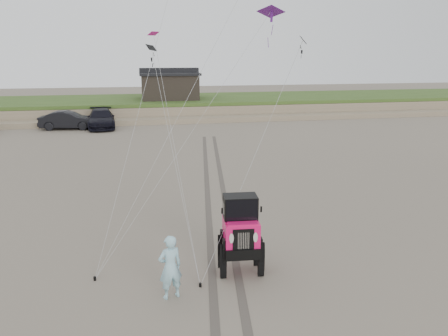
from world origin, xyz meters
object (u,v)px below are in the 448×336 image
(truck_c, at_px, (101,119))
(man, at_px, (170,267))
(cabin, at_px, (169,85))
(jeep, at_px, (241,243))
(truck_b, at_px, (68,120))

(truck_c, bearing_deg, man, -86.58)
(cabin, relative_size, truck_c, 1.11)
(truck_c, bearing_deg, jeep, -82.04)
(cabin, height_order, truck_b, cabin)
(truck_c, bearing_deg, truck_b, -178.96)
(truck_b, relative_size, man, 2.65)
(truck_b, distance_m, truck_c, 2.87)
(truck_b, xyz_separation_m, man, (6.86, -29.84, 0.12))
(cabin, height_order, truck_c, cabin)
(cabin, relative_size, truck_b, 1.30)
(truck_b, relative_size, jeep, 0.94)
(cabin, bearing_deg, man, -94.30)
(truck_c, xyz_separation_m, man, (4.00, -30.10, 0.09))
(truck_b, height_order, man, man)
(jeep, bearing_deg, truck_c, 106.80)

